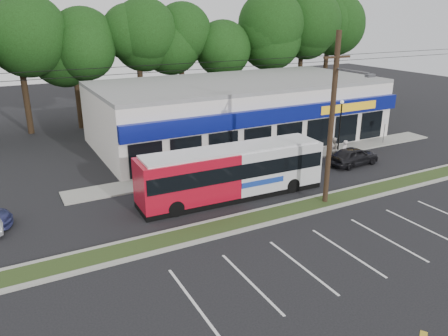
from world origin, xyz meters
TOP-DOWN VIEW (x-y plane):
  - ground at (0.00, 0.00)m, footprint 120.00×120.00m
  - grass_strip at (0.00, 1.00)m, footprint 40.00×1.60m
  - curb_south at (0.00, 0.15)m, footprint 40.00×0.25m
  - curb_north at (0.00, 1.85)m, footprint 40.00×0.25m
  - sidewalk at (5.00, 9.00)m, footprint 32.00×2.20m
  - strip_mall at (5.50, 15.91)m, footprint 25.00×12.55m
  - utility_pole at (2.83, 0.93)m, footprint 50.00×2.77m
  - lamp_post at (11.00, 8.80)m, footprint 0.30×0.30m
  - sign_post at (16.00, 8.57)m, footprint 0.45×0.10m
  - tree_line at (4.00, 26.00)m, footprint 46.76×6.76m
  - metrobus at (-1.48, 4.50)m, footprint 11.91×2.84m
  - car_dark at (9.53, 5.50)m, footprint 4.23×1.91m
  - pedestrian_a at (9.00, 6.00)m, footprint 0.80×0.67m
  - pedestrian_b at (8.92, 7.09)m, footprint 1.06×0.94m

SIDE VIEW (x-z plane):
  - ground at x=0.00m, z-range 0.00..0.00m
  - sidewalk at x=5.00m, z-range 0.00..0.10m
  - grass_strip at x=0.00m, z-range 0.00..0.12m
  - curb_south at x=0.00m, z-range 0.00..0.14m
  - curb_north at x=0.00m, z-range 0.00..0.14m
  - car_dark at x=9.53m, z-range 0.00..1.41m
  - pedestrian_b at x=8.92m, z-range 0.00..1.84m
  - pedestrian_a at x=9.00m, z-range 0.00..1.87m
  - sign_post at x=16.00m, z-range 0.44..2.67m
  - metrobus at x=-1.48m, z-range 0.09..3.28m
  - strip_mall at x=5.50m, z-range 0.00..5.30m
  - lamp_post at x=11.00m, z-range 0.55..4.80m
  - utility_pole at x=2.83m, z-range 0.41..10.41m
  - tree_line at x=4.00m, z-range 2.50..14.33m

